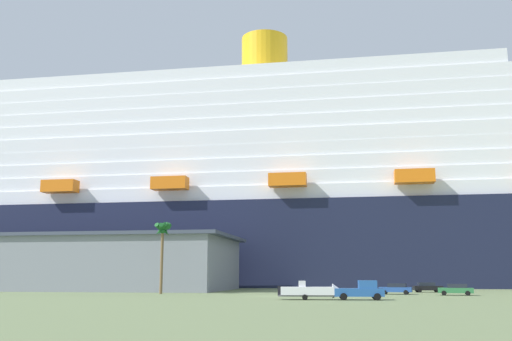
% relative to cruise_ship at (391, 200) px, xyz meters
% --- Properties ---
extents(ground_plane, '(600.00, 600.00, 0.00)m').
position_rel_cruise_ship_xyz_m(ground_plane, '(-16.91, -30.11, -20.21)').
color(ground_plane, '#66754C').
extents(cruise_ship, '(267.78, 46.32, 67.65)m').
position_rel_cruise_ship_xyz_m(cruise_ship, '(0.00, 0.00, 0.00)').
color(cruise_ship, '#191E38').
rests_on(cruise_ship, ground_plane).
extents(terminal_building, '(73.39, 31.69, 9.90)m').
position_rel_cruise_ship_xyz_m(terminal_building, '(-64.52, -38.31, -15.24)').
color(terminal_building, gray).
rests_on(terminal_building, ground_plane).
extents(pickup_truck, '(5.82, 2.88, 2.20)m').
position_rel_cruise_ship_xyz_m(pickup_truck, '(-4.53, -68.48, -19.17)').
color(pickup_truck, '#2659A5').
rests_on(pickup_truck, ground_plane).
extents(small_boat_on_trailer, '(8.48, 2.77, 2.15)m').
position_rel_cruise_ship_xyz_m(small_boat_on_trailer, '(-9.90, -69.22, -19.25)').
color(small_boat_on_trailer, '#595960').
rests_on(small_boat_on_trailer, ground_plane).
extents(palm_tree, '(2.88, 2.99, 10.74)m').
position_rel_cruise_ship_xyz_m(palm_tree, '(-34.66, -54.72, -11.23)').
color(palm_tree, brown).
rests_on(palm_tree, ground_plane).
extents(parked_car_blue_suv, '(4.83, 2.53, 1.58)m').
position_rel_cruise_ship_xyz_m(parked_car_blue_suv, '(-0.38, -48.95, -19.38)').
color(parked_car_blue_suv, '#264C99').
rests_on(parked_car_blue_suv, ground_plane).
extents(parked_car_green_wagon, '(4.84, 2.52, 1.58)m').
position_rel_cruise_ship_xyz_m(parked_car_green_wagon, '(7.72, -51.17, -19.38)').
color(parked_car_green_wagon, '#2D723F').
rests_on(parked_car_green_wagon, ground_plane).
extents(parked_car_black_coupe, '(4.81, 2.64, 1.58)m').
position_rel_cruise_ship_xyz_m(parked_car_black_coupe, '(4.73, -38.20, -19.38)').
color(parked_car_black_coupe, black).
rests_on(parked_car_black_coupe, ground_plane).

